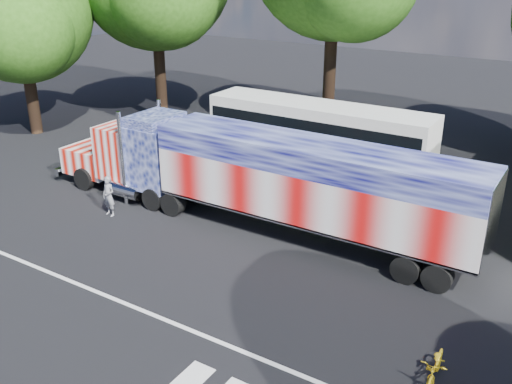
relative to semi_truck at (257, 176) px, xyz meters
The scene contains 7 objects.
ground 4.52m from the semi_truck, 82.29° to the right, with size 100.00×100.00×0.00m, color black.
lane_markings 8.31m from the semi_truck, 73.79° to the right, with size 30.00×2.67×0.01m.
semi_truck is the anchor object (origin of this frame).
coach_bus 7.24m from the semi_truck, 97.20° to the left, with size 11.48×2.67×3.34m.
woman 6.35m from the semi_truck, 156.82° to the right, with size 0.63×0.41×1.72m, color slate.
bicycle 10.36m from the semi_truck, 32.00° to the right, with size 0.63×1.81×0.95m, color gold.
tree_w_a 19.19m from the semi_truck, 168.31° to the left, with size 8.63×8.22×11.30m.
Camera 1 is at (10.41, -13.62, 10.10)m, focal length 40.00 mm.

